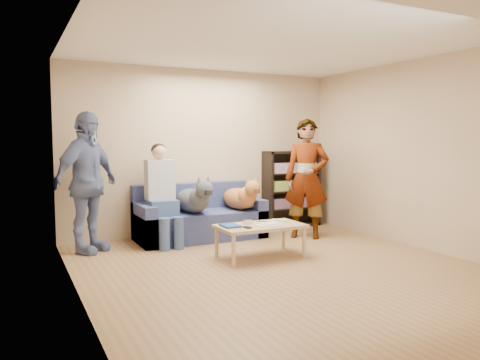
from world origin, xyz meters
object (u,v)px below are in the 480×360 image
notebook_blue (230,226)px  sofa (199,220)px  dog_gray (194,199)px  dog_tan (241,197)px  person_standing_right (307,179)px  camera_silver (248,222)px  person_standing_left (87,182)px  coffee_table (260,228)px  bookshelf (291,187)px  person_seated (162,190)px

notebook_blue → sofa: (0.12, 1.37, -0.15)m
dog_gray → dog_tan: 0.77m
dog_gray → dog_tan: size_ratio=1.08×
person_standing_right → camera_silver: person_standing_right is taller
person_standing_left → notebook_blue: person_standing_left is taller
person_standing_right → dog_gray: size_ratio=1.46×
notebook_blue → dog_gray: 1.20m
coffee_table → bookshelf: bearing=47.4°
person_standing_left → notebook_blue: size_ratio=7.20×
dog_tan → bookshelf: size_ratio=0.88×
person_standing_left → person_seated: (1.04, 0.04, -0.16)m
dog_tan → dog_gray: bearing=179.3°
camera_silver → coffee_table: 0.18m
sofa → bookshelf: size_ratio=1.46×
person_standing_right → person_standing_left: 3.18m
person_seated → coffee_table: (0.89, -1.30, -0.40)m
person_standing_right → dog_gray: person_standing_right is taller
person_standing_left → sofa: 1.78m
sofa → coffee_table: sofa is taller
person_standing_right → coffee_table: size_ratio=1.65×
person_seated → sofa: bearing=11.7°
sofa → dog_tan: 0.73m
dog_gray → dog_tan: dog_gray is taller
person_standing_right → camera_silver: (-1.33, -0.62, -0.46)m
camera_silver → bookshelf: size_ratio=0.08×
dog_gray → sofa: bearing=52.6°
notebook_blue → bookshelf: (1.92, 1.61, 0.25)m
person_standing_left → bookshelf: size_ratio=1.44×
notebook_blue → dog_tan: dog_tan is taller
notebook_blue → sofa: 1.39m
sofa → dog_tan: bearing=-18.0°
coffee_table → person_standing_right: bearing=31.5°
sofa → notebook_blue: bearing=-95.1°
person_standing_right → notebook_blue: size_ratio=6.97×
dog_gray → person_seated: bearing=172.1°
person_standing_left → coffee_table: size_ratio=1.70×
dog_gray → person_standing_left: bearing=179.1°
notebook_blue → person_seated: size_ratio=0.18×
person_standing_left → dog_gray: bearing=-41.0°
person_standing_right → dog_tan: person_standing_right is taller
sofa → person_seated: bearing=-168.3°
dog_tan → bookshelf: bookshelf is taller
camera_silver → person_seated: (-0.77, 1.18, 0.33)m
dog_gray → camera_silver: bearing=-74.7°
coffee_table → camera_silver: bearing=135.0°
notebook_blue → dog_gray: dog_gray is taller
camera_silver → dog_gray: 1.17m
person_standing_right → dog_gray: (-1.63, 0.49, -0.28)m
sofa → bookshelf: 1.86m
sofa → person_standing_left: bearing=-174.2°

